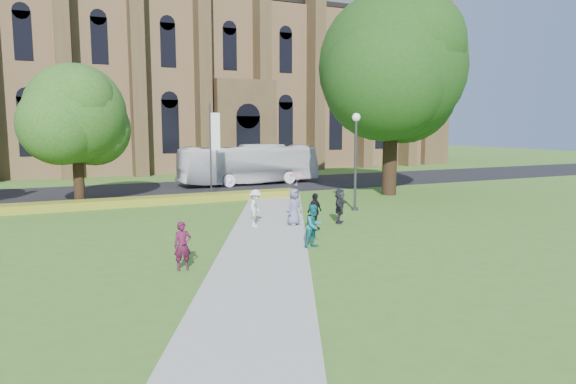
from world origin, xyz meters
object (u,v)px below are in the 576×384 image
pedestrian_0 (183,246)px  streetlamp (356,150)px  large_tree (392,67)px  tour_coach (249,164)px

pedestrian_0 → streetlamp: bearing=37.4°
pedestrian_0 → large_tree: bearing=39.1°
large_tree → tour_coach: bearing=123.3°
tour_coach → pedestrian_0: tour_coach is taller
large_tree → tour_coach: large_tree is taller
streetlamp → pedestrian_0: bearing=-145.5°
tour_coach → streetlamp: bearing=-179.7°
streetlamp → large_tree: bearing=39.3°
streetlamp → tour_coach: bearing=93.3°
streetlamp → tour_coach: size_ratio=0.47×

